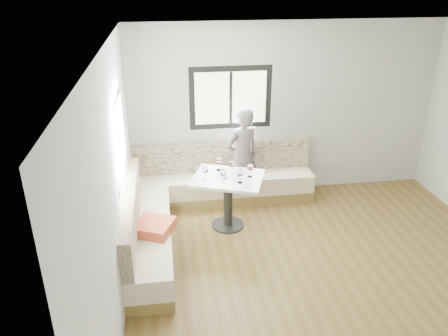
# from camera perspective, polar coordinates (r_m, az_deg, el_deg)

# --- Properties ---
(room) EXTENTS (5.01, 5.01, 2.81)m
(room) POSITION_cam_1_polar(r_m,az_deg,el_deg) (5.00, 14.60, -0.70)
(room) COLOR brown
(room) RESTS_ON ground
(banquette) EXTENTS (2.90, 2.80, 0.95)m
(banquette) POSITION_cam_1_polar(r_m,az_deg,el_deg) (6.52, -4.03, -4.39)
(banquette) COLOR #9C7F43
(banquette) RESTS_ON ground
(table) EXTENTS (1.17, 1.05, 0.80)m
(table) POSITION_cam_1_polar(r_m,az_deg,el_deg) (6.26, 0.53, -2.85)
(table) COLOR black
(table) RESTS_ON ground
(person) EXTENTS (0.68, 0.58, 1.59)m
(person) POSITION_cam_1_polar(r_m,az_deg,el_deg) (6.86, 2.43, 1.50)
(person) COLOR #5C5257
(person) RESTS_ON ground
(olive_ramekin) EXTENTS (0.09, 0.09, 0.04)m
(olive_ramekin) POSITION_cam_1_polar(r_m,az_deg,el_deg) (6.16, 0.04, -1.07)
(olive_ramekin) COLOR white
(olive_ramekin) RESTS_ON table
(wine_glass_a) EXTENTS (0.09, 0.09, 0.21)m
(wine_glass_a) POSITION_cam_1_polar(r_m,az_deg,el_deg) (6.05, -2.48, -0.27)
(wine_glass_a) COLOR white
(wine_glass_a) RESTS_ON table
(wine_glass_b) EXTENTS (0.09, 0.09, 0.21)m
(wine_glass_b) POSITION_cam_1_polar(r_m,az_deg,el_deg) (5.96, -0.10, -0.64)
(wine_glass_b) COLOR white
(wine_glass_b) RESTS_ON table
(wine_glass_c) EXTENTS (0.09, 0.09, 0.21)m
(wine_glass_c) POSITION_cam_1_polar(r_m,az_deg,el_deg) (5.96, 2.13, -0.68)
(wine_glass_c) COLOR white
(wine_glass_c) RESTS_ON table
(wine_glass_d) EXTENTS (0.09, 0.09, 0.21)m
(wine_glass_d) POSITION_cam_1_polar(r_m,az_deg,el_deg) (6.23, 1.06, 0.52)
(wine_glass_d) COLOR white
(wine_glass_d) RESTS_ON table
(wine_glass_e) EXTENTS (0.09, 0.09, 0.21)m
(wine_glass_e) POSITION_cam_1_polar(r_m,az_deg,el_deg) (6.14, 3.43, 0.08)
(wine_glass_e) COLOR white
(wine_glass_e) RESTS_ON table
(wine_glass_f) EXTENTS (0.09, 0.09, 0.21)m
(wine_glass_f) POSITION_cam_1_polar(r_m,az_deg,el_deg) (6.33, -0.72, 0.92)
(wine_glass_f) COLOR white
(wine_glass_f) RESTS_ON table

